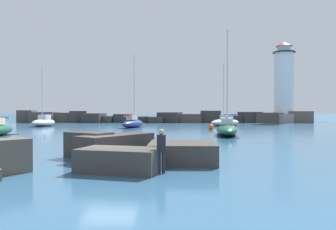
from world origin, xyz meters
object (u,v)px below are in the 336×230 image
(sailboat_moored_2, at_px, (133,123))
(mooring_buoy_orange_near, at_px, (211,127))
(sailboat_moored_3, at_px, (227,129))
(sailboat_moored_4, at_px, (225,122))
(lighthouse, at_px, (284,87))
(person_on_rocks, at_px, (161,148))
(sailboat_moored_1, at_px, (44,122))

(sailboat_moored_2, distance_m, mooring_buoy_orange_near, 11.98)
(sailboat_moored_2, relative_size, sailboat_moored_3, 1.02)
(sailboat_moored_4, bearing_deg, sailboat_moored_3, -98.77)
(lighthouse, distance_m, person_on_rocks, 59.13)
(lighthouse, height_order, sailboat_moored_1, lighthouse)
(sailboat_moored_1, height_order, sailboat_moored_3, sailboat_moored_3)
(lighthouse, height_order, person_on_rocks, lighthouse)
(sailboat_moored_2, height_order, mooring_buoy_orange_near, sailboat_moored_2)
(person_on_rocks, bearing_deg, sailboat_moored_2, 98.78)
(sailboat_moored_1, distance_m, sailboat_moored_3, 31.45)
(sailboat_moored_4, bearing_deg, person_on_rocks, -102.83)
(lighthouse, relative_size, person_on_rocks, 9.16)
(lighthouse, distance_m, mooring_buoy_orange_near, 31.48)
(sailboat_moored_4, height_order, person_on_rocks, sailboat_moored_4)
(lighthouse, relative_size, sailboat_moored_2, 1.52)
(sailboat_moored_3, height_order, mooring_buoy_orange_near, sailboat_moored_3)
(lighthouse, bearing_deg, sailboat_moored_3, -116.94)
(sailboat_moored_2, bearing_deg, person_on_rocks, -81.22)
(lighthouse, bearing_deg, person_on_rocks, -113.32)
(sailboat_moored_2, xyz_separation_m, sailboat_moored_3, (11.29, -14.33, -0.03))
(sailboat_moored_1, bearing_deg, sailboat_moored_3, -34.89)
(mooring_buoy_orange_near, distance_m, person_on_rocks, 29.52)
(sailboat_moored_4, bearing_deg, lighthouse, 45.35)
(sailboat_moored_3, bearing_deg, sailboat_moored_4, 81.23)
(sailboat_moored_2, xyz_separation_m, person_on_rocks, (5.30, -34.33, 0.32))
(sailboat_moored_3, distance_m, sailboat_moored_4, 19.80)
(sailboat_moored_2, distance_m, sailboat_moored_3, 18.25)
(sailboat_moored_4, bearing_deg, mooring_buoy_orange_near, -108.74)
(lighthouse, distance_m, sailboat_moored_3, 38.71)
(sailboat_moored_3, bearing_deg, sailboat_moored_2, 128.24)
(sailboat_moored_2, height_order, sailboat_moored_3, sailboat_moored_2)
(sailboat_moored_3, distance_m, person_on_rocks, 20.88)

